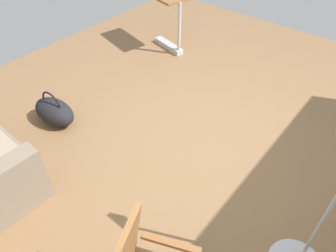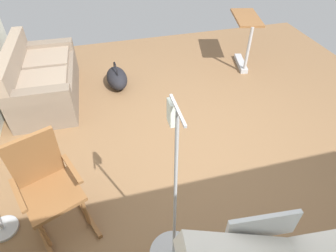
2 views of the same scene
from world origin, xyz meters
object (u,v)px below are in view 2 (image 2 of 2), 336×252
at_px(rocking_chair, 48,186).
at_px(iv_pole, 174,241).
at_px(overbed_table, 245,36).
at_px(couch, 43,81).
at_px(duffel_bag, 117,78).

distance_m(rocking_chair, iv_pole, 1.23).
bearing_deg(overbed_table, couch, 94.00).
height_order(overbed_table, iv_pole, iv_pole).
bearing_deg(duffel_bag, couch, 93.06).
distance_m(overbed_table, iv_pole, 3.76).
bearing_deg(iv_pole, duffel_bag, 2.73).
xyz_separation_m(couch, iv_pole, (-2.85, -1.23, -0.06)).
bearing_deg(couch, overbed_table, -86.00).
bearing_deg(couch, rocking_chair, -174.15).
bearing_deg(couch, duffel_bag, -86.94).
bearing_deg(duffel_bag, rocking_chair, 159.04).
relative_size(couch, rocking_chair, 1.55).
distance_m(rocking_chair, duffel_bag, 2.43).
relative_size(duffel_bag, iv_pole, 0.34).
relative_size(couch, overbed_table, 1.85).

